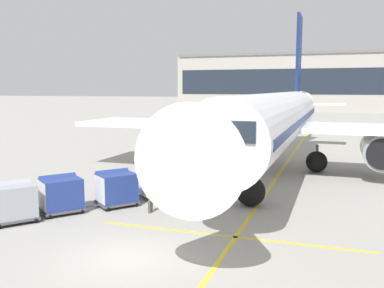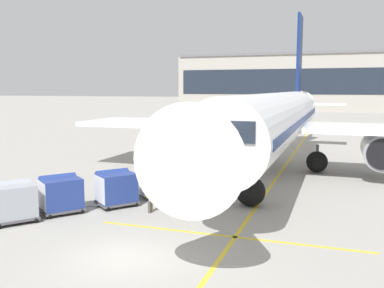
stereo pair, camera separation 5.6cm
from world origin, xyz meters
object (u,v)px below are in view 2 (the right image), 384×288
object	(u,v)px
baggage_cart_second	(61,194)
safety_cone_engine_keepout	(220,168)
parked_airplane	(278,120)
baggage_cart_third	(13,201)
ground_crew_by_carts	(150,194)
belt_loader	(171,181)
ground_crew_by_loader	(118,183)
baggage_cart_lead	(116,188)
safety_cone_wingtip	(222,166)

from	to	relation	value
baggage_cart_second	safety_cone_engine_keepout	world-z (taller)	baggage_cart_second
parked_airplane	baggage_cart_second	xyz separation A→B (m)	(-8.88, -14.46, -2.93)
baggage_cart_third	ground_crew_by_carts	xyz separation A→B (m)	(5.50, 3.47, -0.00)
belt_loader	ground_crew_by_loader	xyz separation A→B (m)	(-2.35, -2.14, 0.17)
baggage_cart_third	ground_crew_by_carts	world-z (taller)	baggage_cart_third
belt_loader	baggage_cart_second	distance (m)	6.59
belt_loader	baggage_cart_second	size ratio (longest dim) A/B	1.81
belt_loader	safety_cone_engine_keepout	distance (m)	7.90
parked_airplane	baggage_cart_lead	distance (m)	14.46
baggage_cart_lead	baggage_cart_second	distance (m)	2.89
baggage_cart_lead	baggage_cart_third	xyz separation A→B (m)	(-3.22, -4.06, 0.00)
ground_crew_by_carts	safety_cone_wingtip	distance (m)	12.42
safety_cone_engine_keepout	baggage_cart_third	bearing A→B (deg)	-111.73
baggage_cart_third	ground_crew_by_loader	size ratio (longest dim) A/B	1.51
safety_cone_engine_keepout	safety_cone_wingtip	size ratio (longest dim) A/B	0.97
baggage_cart_second	ground_crew_by_loader	size ratio (longest dim) A/B	1.51
parked_airplane	baggage_cart_second	size ratio (longest dim) A/B	15.64
baggage_cart_second	safety_cone_wingtip	distance (m)	14.69
baggage_cart_third	ground_crew_by_carts	bearing A→B (deg)	32.27
ground_crew_by_loader	baggage_cart_lead	bearing A→B (deg)	-68.17
baggage_cart_second	safety_cone_wingtip	bearing A→B (deg)	71.11
ground_crew_by_loader	ground_crew_by_carts	distance (m)	3.18
ground_crew_by_loader	safety_cone_wingtip	distance (m)	11.21
ground_crew_by_loader	ground_crew_by_carts	bearing A→B (deg)	-31.45
baggage_cart_lead	baggage_cart_third	size ratio (longest dim) A/B	1.00
parked_airplane	ground_crew_by_carts	distance (m)	14.07
ground_crew_by_carts	safety_cone_engine_keepout	distance (m)	11.66
baggage_cart_lead	ground_crew_by_carts	world-z (taller)	baggage_cart_lead
parked_airplane	baggage_cart_third	world-z (taller)	parked_airplane
baggage_cart_second	safety_cone_engine_keepout	distance (m)	13.98
parked_airplane	safety_cone_engine_keepout	size ratio (longest dim) A/B	68.43
belt_loader	baggage_cart_third	size ratio (longest dim) A/B	1.81
baggage_cart_lead	ground_crew_by_carts	xyz separation A→B (m)	(2.28, -0.59, -0.00)
baggage_cart_third	safety_cone_engine_keepout	size ratio (longest dim) A/B	4.37
baggage_cart_lead	ground_crew_by_loader	world-z (taller)	baggage_cart_lead
ground_crew_by_loader	safety_cone_wingtip	xyz separation A→B (m)	(3.18, 10.73, -0.70)
baggage_cart_third	ground_crew_by_carts	size ratio (longest dim) A/B	1.51
baggage_cart_second	ground_crew_by_carts	xyz separation A→B (m)	(4.29, 1.49, -0.00)
parked_airplane	ground_crew_by_loader	bearing A→B (deg)	-122.83
ground_crew_by_carts	safety_cone_engine_keepout	xyz separation A→B (m)	(0.52, 11.63, -0.71)
baggage_cart_second	safety_cone_wingtip	world-z (taller)	baggage_cart_second
belt_loader	ground_crew_by_loader	world-z (taller)	belt_loader
ground_crew_by_carts	safety_cone_engine_keepout	world-z (taller)	ground_crew_by_carts
ground_crew_by_loader	ground_crew_by_carts	world-z (taller)	same
ground_crew_by_loader	ground_crew_by_carts	size ratio (longest dim) A/B	1.00
baggage_cart_lead	ground_crew_by_carts	distance (m)	2.36
belt_loader	safety_cone_engine_keepout	bearing A→B (deg)	83.60
baggage_cart_lead	safety_cone_wingtip	xyz separation A→B (m)	(2.75, 11.80, -0.70)
belt_loader	ground_crew_by_carts	world-z (taller)	belt_loader
safety_cone_engine_keepout	belt_loader	bearing A→B (deg)	-96.40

